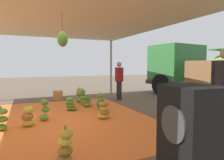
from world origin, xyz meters
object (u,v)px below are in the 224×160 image
at_px(banana_bunch_11, 104,111).
at_px(crate_0, 58,95).
at_px(banana_bunch_3, 100,102).
at_px(cargo_truck_main, 217,69).
at_px(banana_bunch_9, 71,104).
at_px(banana_bunch_10, 1,120).
at_px(banana_bunch_5, 65,147).
at_px(banana_bunch_0, 83,98).
at_px(speaker_stack, 191,153).
at_px(worker_0, 119,78).
at_px(banana_bunch_8, 28,117).
at_px(banana_bunch_7, 45,111).
at_px(banana_bunch_1, 87,101).
at_px(banana_bunch_2, 80,96).

xyz_separation_m(banana_bunch_11, crate_0, (-3.48, -0.66, -0.04)).
height_order(banana_bunch_3, cargo_truck_main, cargo_truck_main).
xyz_separation_m(banana_bunch_9, banana_bunch_10, (1.30, -1.79, 0.02)).
bearing_deg(banana_bunch_3, banana_bunch_5, -28.92).
relative_size(banana_bunch_5, crate_0, 1.52).
distance_m(banana_bunch_3, banana_bunch_10, 2.91).
height_order(banana_bunch_3, banana_bunch_9, banana_bunch_3).
bearing_deg(banana_bunch_0, banana_bunch_9, -39.10).
height_order(banana_bunch_0, speaker_stack, speaker_stack).
distance_m(banana_bunch_0, banana_bunch_5, 4.31).
bearing_deg(worker_0, banana_bunch_10, -58.80).
bearing_deg(banana_bunch_3, speaker_stack, -10.42).
distance_m(banana_bunch_5, speaker_stack, 1.78).
bearing_deg(speaker_stack, banana_bunch_8, -159.82).
xyz_separation_m(banana_bunch_7, banana_bunch_10, (0.44, -0.93, -0.03)).
relative_size(banana_bunch_0, banana_bunch_8, 1.16).
relative_size(banana_bunch_3, worker_0, 0.35).
height_order(banana_bunch_0, banana_bunch_1, banana_bunch_0).
height_order(banana_bunch_2, banana_bunch_8, banana_bunch_2).
bearing_deg(banana_bunch_1, banana_bunch_10, -56.10).
bearing_deg(banana_bunch_2, banana_bunch_7, -34.87).
relative_size(banana_bunch_5, worker_0, 0.35).
bearing_deg(cargo_truck_main, banana_bunch_2, -107.65).
bearing_deg(banana_bunch_1, banana_bunch_3, 28.23).
height_order(banana_bunch_0, crate_0, banana_bunch_0).
bearing_deg(banana_bunch_5, banana_bunch_3, 151.08).
bearing_deg(worker_0, banana_bunch_9, -62.99).
relative_size(banana_bunch_7, crate_0, 1.62).
relative_size(banana_bunch_1, banana_bunch_11, 0.85).
height_order(banana_bunch_11, crate_0, banana_bunch_11).
bearing_deg(banana_bunch_8, banana_bunch_1, 129.40).
height_order(worker_0, speaker_stack, worker_0).
bearing_deg(banana_bunch_11, banana_bunch_5, -34.87).
xyz_separation_m(banana_bunch_5, banana_bunch_7, (-2.47, -0.05, 0.02)).
distance_m(banana_bunch_1, banana_bunch_11, 1.65).
bearing_deg(banana_bunch_11, banana_bunch_1, 179.05).
height_order(banana_bunch_9, cargo_truck_main, cargo_truck_main).
xyz_separation_m(banana_bunch_7, worker_0, (-2.01, 3.11, 0.65)).
xyz_separation_m(banana_bunch_10, cargo_truck_main, (-0.86, 7.74, 1.03)).
height_order(banana_bunch_0, worker_0, worker_0).
xyz_separation_m(banana_bunch_2, banana_bunch_3, (1.48, 0.30, -0.01)).
height_order(banana_bunch_2, banana_bunch_10, banana_bunch_2).
xyz_separation_m(banana_bunch_1, speaker_stack, (5.15, -0.56, 0.43)).
height_order(banana_bunch_2, banana_bunch_9, banana_bunch_2).
distance_m(banana_bunch_7, cargo_truck_main, 6.89).
xyz_separation_m(banana_bunch_5, crate_0, (-5.49, 0.74, -0.06)).
bearing_deg(banana_bunch_8, banana_bunch_5, 12.24).
xyz_separation_m(banana_bunch_0, cargo_truck_main, (1.19, 5.34, 1.00)).
bearing_deg(banana_bunch_1, banana_bunch_8, -50.60).
xyz_separation_m(banana_bunch_11, speaker_stack, (3.51, -0.53, 0.40)).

